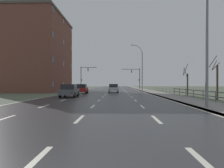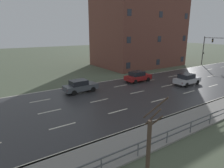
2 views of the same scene
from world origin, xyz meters
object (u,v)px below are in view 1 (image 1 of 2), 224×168
(street_lamp_midground, at_px, (141,68))
(car_distant, at_px, (113,88))
(brick_building, at_px, (34,54))
(car_near_right, at_px, (69,91))
(street_lamp_foreground, at_px, (204,29))
(traffic_signal_right, at_px, (136,76))
(traffic_signal_left, at_px, (84,75))
(car_near_left, at_px, (82,89))

(street_lamp_midground, distance_m, car_distant, 12.81)
(car_distant, xyz_separation_m, brick_building, (-16.93, 5.40, 7.15))
(car_distant, xyz_separation_m, car_near_right, (-5.08, -14.00, 0.00))
(street_lamp_foreground, relative_size, car_distant, 2.58)
(street_lamp_foreground, relative_size, traffic_signal_right, 1.85)
(street_lamp_midground, relative_size, brick_building, 0.60)
(traffic_signal_left, distance_m, car_distant, 19.80)
(car_near_right, xyz_separation_m, brick_building, (-11.85, 19.40, 7.15))
(brick_building, bearing_deg, traffic_signal_left, 54.86)
(traffic_signal_left, distance_m, car_near_left, 22.77)
(street_lamp_midground, xyz_separation_m, car_near_left, (-11.46, -14.86, -4.40))
(traffic_signal_left, height_order, car_near_left, traffic_signal_left)
(car_near_left, distance_m, brick_building, 17.05)
(brick_building, bearing_deg, car_near_left, -40.35)
(street_lamp_foreground, bearing_deg, car_near_right, 135.15)
(car_near_right, bearing_deg, street_lamp_midground, 63.28)
(street_lamp_foreground, height_order, car_near_left, street_lamp_foreground)
(street_lamp_foreground, relative_size, car_near_left, 2.58)
(street_lamp_midground, bearing_deg, brick_building, -168.26)
(street_lamp_foreground, bearing_deg, car_near_left, 118.96)
(street_lamp_midground, bearing_deg, street_lamp_foreground, -89.98)
(street_lamp_foreground, bearing_deg, traffic_signal_right, 90.58)
(street_lamp_foreground, distance_m, car_near_right, 16.71)
(car_distant, distance_m, car_near_left, 6.91)
(car_distant, bearing_deg, car_near_right, -111.33)
(car_near_left, relative_size, brick_building, 0.23)
(street_lamp_midground, xyz_separation_m, traffic_signal_right, (-0.43, 8.29, -1.39))
(traffic_signal_right, bearing_deg, street_lamp_midground, -87.02)
(street_lamp_foreground, xyz_separation_m, traffic_signal_left, (-14.62, 43.06, -1.21))
(traffic_signal_right, xyz_separation_m, car_near_right, (-10.98, -32.53, -3.01))
(street_lamp_foreground, xyz_separation_m, car_distant, (-6.34, 25.36, -4.42))
(traffic_signal_left, bearing_deg, car_near_right, -84.24)
(street_lamp_foreground, relative_size, street_lamp_midground, 1.00)
(traffic_signal_right, bearing_deg, car_near_right, -108.65)
(street_lamp_midground, distance_m, traffic_signal_right, 8.42)
(street_lamp_midground, relative_size, traffic_signal_left, 1.72)
(street_lamp_midground, height_order, car_distant, street_lamp_midground)
(street_lamp_foreground, distance_m, car_distant, 26.52)
(street_lamp_midground, bearing_deg, car_near_right, -115.22)
(street_lamp_midground, distance_m, brick_building, 23.92)
(street_lamp_foreground, height_order, traffic_signal_right, street_lamp_foreground)
(traffic_signal_right, xyz_separation_m, brick_building, (-22.83, -13.13, 4.14))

